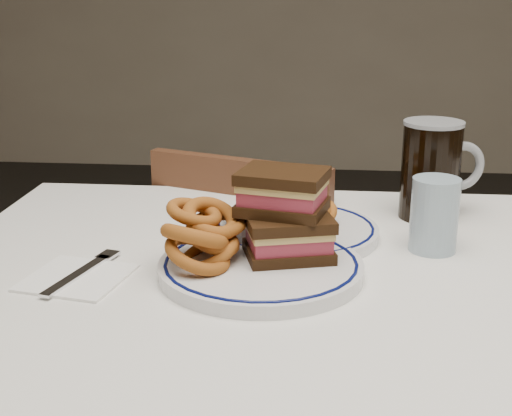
# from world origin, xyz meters

# --- Properties ---
(dining_table) EXTENTS (1.27, 0.87, 0.75)m
(dining_table) POSITION_xyz_m (0.00, 0.00, 0.64)
(dining_table) COLOR white
(dining_table) RESTS_ON floor
(chair_far) EXTENTS (0.49, 0.49, 0.82)m
(chair_far) POSITION_xyz_m (-0.19, 0.49, 0.45)
(chair_far) COLOR #412215
(chair_far) RESTS_ON floor
(main_plate) EXTENTS (0.28, 0.28, 0.02)m
(main_plate) POSITION_xyz_m (-0.15, 0.00, 0.76)
(main_plate) COLOR white
(main_plate) RESTS_ON dining_table
(reuben_sandwich) EXTENTS (0.15, 0.13, 0.12)m
(reuben_sandwich) POSITION_xyz_m (-0.12, 0.03, 0.83)
(reuben_sandwich) COLOR black
(reuben_sandwich) RESTS_ON main_plate
(onion_rings_main) EXTENTS (0.12, 0.13, 0.11)m
(onion_rings_main) POSITION_xyz_m (-0.23, -0.00, 0.81)
(onion_rings_main) COLOR brown
(onion_rings_main) RESTS_ON main_plate
(ketchup_ramekin) EXTENTS (0.06, 0.06, 0.03)m
(ketchup_ramekin) POSITION_xyz_m (-0.19, 0.10, 0.79)
(ketchup_ramekin) COLOR silver
(ketchup_ramekin) RESTS_ON main_plate
(beer_mug) EXTENTS (0.15, 0.10, 0.17)m
(beer_mug) POSITION_xyz_m (0.12, 0.28, 0.84)
(beer_mug) COLOR black
(beer_mug) RESTS_ON dining_table
(water_glass) EXTENTS (0.07, 0.07, 0.11)m
(water_glass) POSITION_xyz_m (0.10, 0.12, 0.81)
(water_glass) COLOR #95AEC0
(water_glass) RESTS_ON dining_table
(far_plate) EXTENTS (0.26, 0.26, 0.02)m
(far_plate) POSITION_xyz_m (-0.11, 0.16, 0.76)
(far_plate) COLOR white
(far_plate) RESTS_ON dining_table
(onion_rings_far) EXTENTS (0.11, 0.10, 0.08)m
(onion_rings_far) POSITION_xyz_m (-0.09, 0.18, 0.79)
(onion_rings_far) COLOR brown
(onion_rings_far) RESTS_ON far_plate
(napkin_fork) EXTENTS (0.15, 0.17, 0.01)m
(napkin_fork) POSITION_xyz_m (-0.40, -0.04, 0.75)
(napkin_fork) COLOR white
(napkin_fork) RESTS_ON dining_table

